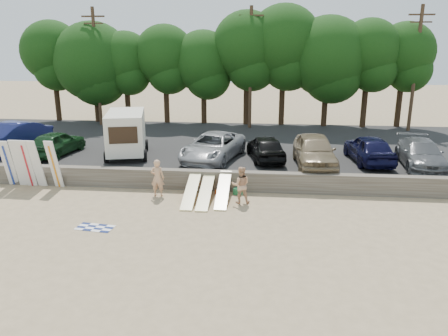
{
  "coord_description": "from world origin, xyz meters",
  "views": [
    {
      "loc": [
        3.42,
        -17.72,
        7.28
      ],
      "look_at": [
        1.31,
        3.0,
        1.16
      ],
      "focal_mm": 35.0,
      "sensor_mm": 36.0,
      "label": 1
    }
  ],
  "objects_px": {
    "car_1": "(56,143)",
    "car_3": "(266,147)",
    "car_4": "(315,151)",
    "car_5": "(369,149)",
    "beachgoer_a": "(158,178)",
    "cooler": "(238,191)",
    "car_0": "(10,138)",
    "beachgoer_b": "(241,185)",
    "car_2": "(213,147)",
    "car_6": "(421,154)",
    "box_trailer": "(126,132)"
  },
  "relations": [
    {
      "from": "car_1",
      "to": "beachgoer_a",
      "type": "xyz_separation_m",
      "value": [
        7.25,
        -4.54,
        -0.51
      ]
    },
    {
      "from": "box_trailer",
      "to": "beachgoer_b",
      "type": "height_order",
      "value": "box_trailer"
    },
    {
      "from": "car_3",
      "to": "beachgoer_a",
      "type": "relative_size",
      "value": 2.32
    },
    {
      "from": "car_1",
      "to": "car_3",
      "type": "xyz_separation_m",
      "value": [
        12.37,
        0.14,
        -0.0
      ]
    },
    {
      "from": "box_trailer",
      "to": "car_3",
      "type": "height_order",
      "value": "box_trailer"
    },
    {
      "from": "car_2",
      "to": "car_6",
      "type": "bearing_deg",
      "value": 12.5
    },
    {
      "from": "beachgoer_b",
      "to": "car_1",
      "type": "bearing_deg",
      "value": -30.42
    },
    {
      "from": "box_trailer",
      "to": "car_4",
      "type": "distance_m",
      "value": 10.81
    },
    {
      "from": "car_5",
      "to": "car_6",
      "type": "distance_m",
      "value": 2.66
    },
    {
      "from": "car_0",
      "to": "car_4",
      "type": "relative_size",
      "value": 1.07
    },
    {
      "from": "car_3",
      "to": "beachgoer_b",
      "type": "distance_m",
      "value": 5.36
    },
    {
      "from": "beachgoer_a",
      "to": "cooler",
      "type": "distance_m",
      "value": 3.96
    },
    {
      "from": "beachgoer_a",
      "to": "car_5",
      "type": "bearing_deg",
      "value": -154.72
    },
    {
      "from": "car_0",
      "to": "car_2",
      "type": "distance_m",
      "value": 12.42
    },
    {
      "from": "car_4",
      "to": "beachgoer_b",
      "type": "bearing_deg",
      "value": -134.2
    },
    {
      "from": "car_5",
      "to": "car_2",
      "type": "bearing_deg",
      "value": -4.03
    },
    {
      "from": "car_3",
      "to": "beachgoer_a",
      "type": "distance_m",
      "value": 6.96
    },
    {
      "from": "car_2",
      "to": "car_4",
      "type": "xyz_separation_m",
      "value": [
        5.61,
        -0.76,
        0.11
      ]
    },
    {
      "from": "car_4",
      "to": "car_1",
      "type": "bearing_deg",
      "value": 174.02
    },
    {
      "from": "box_trailer",
      "to": "car_5",
      "type": "xyz_separation_m",
      "value": [
        13.83,
        0.02,
        -0.67
      ]
    },
    {
      "from": "car_5",
      "to": "beachgoer_a",
      "type": "height_order",
      "value": "car_5"
    },
    {
      "from": "car_3",
      "to": "car_5",
      "type": "xyz_separation_m",
      "value": [
        5.72,
        0.01,
        0.06
      ]
    },
    {
      "from": "car_1",
      "to": "cooler",
      "type": "distance_m",
      "value": 11.85
    },
    {
      "from": "car_6",
      "to": "car_4",
      "type": "bearing_deg",
      "value": -171.21
    },
    {
      "from": "car_5",
      "to": "car_1",
      "type": "bearing_deg",
      "value": -5.67
    },
    {
      "from": "car_3",
      "to": "beachgoer_b",
      "type": "height_order",
      "value": "car_3"
    },
    {
      "from": "car_6",
      "to": "beachgoer_a",
      "type": "height_order",
      "value": "car_6"
    },
    {
      "from": "car_1",
      "to": "car_2",
      "type": "height_order",
      "value": "car_2"
    },
    {
      "from": "car_0",
      "to": "car_1",
      "type": "height_order",
      "value": "car_0"
    },
    {
      "from": "box_trailer",
      "to": "beachgoer_b",
      "type": "distance_m",
      "value": 8.85
    },
    {
      "from": "car_2",
      "to": "car_5",
      "type": "distance_m",
      "value": 8.71
    },
    {
      "from": "car_0",
      "to": "cooler",
      "type": "distance_m",
      "value": 14.79
    },
    {
      "from": "car_6",
      "to": "car_0",
      "type": "bearing_deg",
      "value": -177.5
    },
    {
      "from": "beachgoer_a",
      "to": "cooler",
      "type": "xyz_separation_m",
      "value": [
        3.84,
        0.58,
        -0.75
      ]
    },
    {
      "from": "car_5",
      "to": "beachgoer_b",
      "type": "relative_size",
      "value": 2.63
    },
    {
      "from": "car_1",
      "to": "beachgoer_b",
      "type": "relative_size",
      "value": 2.43
    },
    {
      "from": "car_2",
      "to": "car_5",
      "type": "relative_size",
      "value": 1.18
    },
    {
      "from": "car_3",
      "to": "beachgoer_a",
      "type": "height_order",
      "value": "car_3"
    },
    {
      "from": "car_3",
      "to": "beachgoer_b",
      "type": "relative_size",
      "value": 2.43
    },
    {
      "from": "car_6",
      "to": "beachgoer_b",
      "type": "bearing_deg",
      "value": -149.71
    },
    {
      "from": "car_6",
      "to": "cooler",
      "type": "distance_m",
      "value": 10.28
    },
    {
      "from": "car_5",
      "to": "beachgoer_a",
      "type": "xyz_separation_m",
      "value": [
        -10.84,
        -4.7,
        -0.57
      ]
    },
    {
      "from": "car_4",
      "to": "car_5",
      "type": "bearing_deg",
      "value": 16.86
    },
    {
      "from": "car_2",
      "to": "car_3",
      "type": "height_order",
      "value": "car_2"
    },
    {
      "from": "box_trailer",
      "to": "car_1",
      "type": "distance_m",
      "value": 4.33
    },
    {
      "from": "car_1",
      "to": "beachgoer_b",
      "type": "height_order",
      "value": "car_1"
    },
    {
      "from": "car_0",
      "to": "car_4",
      "type": "bearing_deg",
      "value": 13.43
    },
    {
      "from": "car_0",
      "to": "cooler",
      "type": "relative_size",
      "value": 14.2
    },
    {
      "from": "car_1",
      "to": "car_4",
      "type": "height_order",
      "value": "car_4"
    },
    {
      "from": "car_0",
      "to": "car_4",
      "type": "xyz_separation_m",
      "value": [
        18.03,
        -1.13,
        -0.03
      ]
    }
  ]
}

